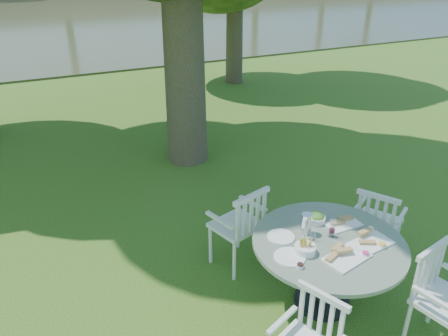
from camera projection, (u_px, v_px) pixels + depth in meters
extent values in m
plane|color=#20420D|center=(231.00, 234.00, 5.54)|extent=(140.00, 140.00, 0.00)
cylinder|color=black|center=(321.00, 300.00, 4.46)|extent=(0.56, 0.56, 0.04)
cylinder|color=black|center=(325.00, 273.00, 4.30)|extent=(0.12, 0.12, 0.68)
cylinder|color=slate|center=(329.00, 243.00, 4.14)|extent=(1.45, 1.45, 0.04)
cylinder|color=silver|center=(397.00, 238.00, 5.08)|extent=(0.04, 0.04, 0.45)
cylinder|color=silver|center=(363.00, 227.00, 5.29)|extent=(0.04, 0.04, 0.45)
cylinder|color=silver|center=(388.00, 254.00, 4.81)|extent=(0.04, 0.04, 0.45)
cylinder|color=silver|center=(352.00, 242.00, 5.02)|extent=(0.04, 0.04, 0.45)
cube|color=silver|center=(378.00, 222.00, 4.94)|extent=(0.60, 0.61, 0.04)
cube|color=silver|center=(376.00, 214.00, 4.70)|extent=(0.27, 0.42, 0.46)
cylinder|color=silver|center=(238.00, 230.00, 5.19)|extent=(0.04, 0.04, 0.49)
cylinder|color=silver|center=(210.00, 245.00, 4.93)|extent=(0.04, 0.04, 0.49)
cylinder|color=silver|center=(262.00, 245.00, 4.93)|extent=(0.04, 0.04, 0.49)
cylinder|color=silver|center=(234.00, 261.00, 4.67)|extent=(0.04, 0.04, 0.49)
cube|color=silver|center=(237.00, 225.00, 4.82)|extent=(0.61, 0.58, 0.04)
cube|color=silver|center=(251.00, 215.00, 4.57)|extent=(0.49, 0.19, 0.50)
cube|color=silver|center=(321.00, 316.00, 3.40)|extent=(0.21, 0.43, 0.45)
cylinder|color=silver|center=(407.00, 324.00, 3.89)|extent=(0.04, 0.04, 0.48)
cylinder|color=silver|center=(432.00, 303.00, 4.12)|extent=(0.04, 0.04, 0.48)
cube|color=silver|center=(447.00, 303.00, 3.75)|extent=(0.57, 0.54, 0.04)
cube|color=silver|center=(429.00, 270.00, 3.80)|extent=(0.49, 0.14, 0.49)
cube|color=white|center=(347.00, 258.00, 3.89)|extent=(0.47, 0.34, 0.02)
cube|color=white|center=(371.00, 243.00, 4.08)|extent=(0.44, 0.28, 0.02)
cube|color=white|center=(343.00, 225.00, 4.37)|extent=(0.35, 0.20, 0.01)
cylinder|color=white|center=(290.00, 257.00, 3.90)|extent=(0.29, 0.29, 0.01)
cylinder|color=white|center=(281.00, 237.00, 4.18)|extent=(0.27, 0.27, 0.01)
cylinder|color=white|center=(305.00, 249.00, 3.95)|extent=(0.19, 0.19, 0.08)
cylinder|color=white|center=(316.00, 219.00, 4.42)|extent=(0.19, 0.19, 0.06)
cylinder|color=silver|center=(306.00, 224.00, 4.21)|extent=(0.11, 0.11, 0.21)
cylinder|color=white|center=(332.00, 229.00, 4.16)|extent=(0.07, 0.07, 0.18)
cylinder|color=white|center=(313.00, 235.00, 4.13)|extent=(0.06, 0.06, 0.11)
cylinder|color=white|center=(305.00, 241.00, 4.04)|extent=(0.06, 0.06, 0.10)
cylinder|color=white|center=(365.00, 255.00, 3.92)|extent=(0.07, 0.07, 0.03)
cylinder|color=white|center=(382.00, 246.00, 4.04)|extent=(0.08, 0.08, 0.03)
cylinder|color=white|center=(371.00, 229.00, 4.28)|extent=(0.06, 0.06, 0.03)
cylinder|color=white|center=(300.00, 266.00, 3.78)|extent=(0.07, 0.07, 0.03)
cube|color=#353922|center=(47.00, 18.00, 24.16)|extent=(100.00, 28.00, 0.12)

